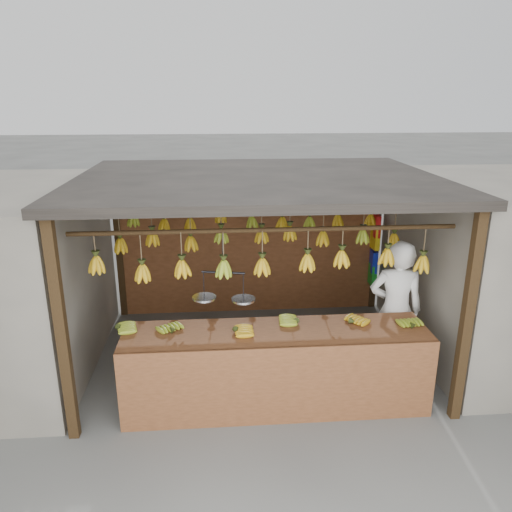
{
  "coord_description": "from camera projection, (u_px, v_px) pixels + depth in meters",
  "views": [
    {
      "loc": [
        -0.5,
        -5.92,
        3.32
      ],
      "look_at": [
        0.0,
        0.3,
        1.3
      ],
      "focal_mm": 35.0,
      "sensor_mm": 36.0,
      "label": 1
    }
  ],
  "objects": [
    {
      "name": "hanging_bananas",
      "position": [
        258.0,
        240.0,
        6.17
      ],
      "size": [
        3.61,
        2.22,
        0.39
      ],
      "color": "gold",
      "rests_on": "ground"
    },
    {
      "name": "balance_scale",
      "position": [
        224.0,
        295.0,
        5.29
      ],
      "size": [
        0.66,
        0.33,
        0.76
      ],
      "color": "black",
      "rests_on": "ground"
    },
    {
      "name": "ground",
      "position": [
        258.0,
        355.0,
        6.67
      ],
      "size": [
        80.0,
        80.0,
        0.0
      ],
      "primitive_type": "plane",
      "color": "#5B5B57"
    },
    {
      "name": "bag_bundles",
      "position": [
        374.0,
        250.0,
        7.79
      ],
      "size": [
        0.08,
        0.26,
        1.14
      ],
      "color": "red",
      "rests_on": "ground"
    },
    {
      "name": "counter",
      "position": [
        277.0,
        353.0,
        5.3
      ],
      "size": [
        3.48,
        0.75,
        0.96
      ],
      "color": "brown",
      "rests_on": "ground"
    },
    {
      "name": "stall",
      "position": [
        256.0,
        205.0,
        6.38
      ],
      "size": [
        4.3,
        3.3,
        2.4
      ],
      "color": "black",
      "rests_on": "ground"
    },
    {
      "name": "vendor",
      "position": [
        395.0,
        310.0,
        5.96
      ],
      "size": [
        0.69,
        0.52,
        1.73
      ],
      "primitive_type": "imported",
      "rotation": [
        0.0,
        0.0,
        2.97
      ],
      "color": "white",
      "rests_on": "ground"
    }
  ]
}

